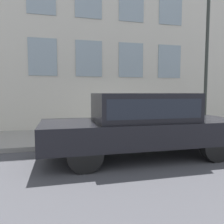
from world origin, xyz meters
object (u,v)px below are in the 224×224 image
(fire_hydrant, at_px, (125,127))
(street_lamp, at_px, (208,30))
(parked_car_charcoal_near, at_px, (143,122))
(person, at_px, (99,115))

(fire_hydrant, bearing_deg, street_lamp, -84.01)
(fire_hydrant, distance_m, parked_car_charcoal_near, 1.70)
(person, distance_m, street_lamp, 5.21)
(parked_car_charcoal_near, bearing_deg, street_lamp, -59.16)
(street_lamp, bearing_deg, parked_car_charcoal_near, 120.84)
(fire_hydrant, relative_size, parked_car_charcoal_near, 0.15)
(fire_hydrant, height_order, street_lamp, street_lamp)
(fire_hydrant, height_order, person, person)
(person, height_order, street_lamp, street_lamp)
(fire_hydrant, bearing_deg, parked_car_charcoal_near, 179.60)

